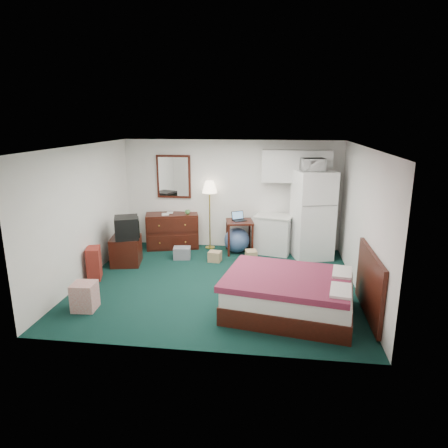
# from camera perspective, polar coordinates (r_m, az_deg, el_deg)

# --- Properties ---
(floor) EXTENTS (5.00, 4.50, 0.01)m
(floor) POSITION_cam_1_polar(r_m,az_deg,el_deg) (7.49, -0.92, -8.43)
(floor) COLOR black
(floor) RESTS_ON ground
(ceiling) EXTENTS (5.00, 4.50, 0.01)m
(ceiling) POSITION_cam_1_polar(r_m,az_deg,el_deg) (6.90, -1.00, 11.02)
(ceiling) COLOR silver
(ceiling) RESTS_ON walls
(walls) EXTENTS (5.01, 4.51, 2.50)m
(walls) POSITION_cam_1_polar(r_m,az_deg,el_deg) (7.09, -0.96, 0.89)
(walls) COLOR silver
(walls) RESTS_ON floor
(mirror) EXTENTS (0.80, 0.06, 1.00)m
(mirror) POSITION_cam_1_polar(r_m,az_deg,el_deg) (9.42, -7.19, 6.74)
(mirror) COLOR white
(mirror) RESTS_ON walls
(upper_cabinets) EXTENTS (1.50, 0.35, 0.70)m
(upper_cabinets) POSITION_cam_1_polar(r_m,az_deg,el_deg) (8.95, 10.32, 8.13)
(upper_cabinets) COLOR silver
(upper_cabinets) RESTS_ON walls
(headboard) EXTENTS (0.06, 1.56, 1.00)m
(headboard) POSITION_cam_1_polar(r_m,az_deg,el_deg) (6.45, 20.08, -8.06)
(headboard) COLOR black
(headboard) RESTS_ON walls
(dresser) EXTENTS (1.30, 0.83, 0.82)m
(dresser) POSITION_cam_1_polar(r_m,az_deg,el_deg) (9.45, -7.38, -0.94)
(dresser) COLOR black
(dresser) RESTS_ON floor
(floor_lamp) EXTENTS (0.42, 0.42, 1.59)m
(floor_lamp) POSITION_cam_1_polar(r_m,az_deg,el_deg) (9.24, -2.04, 1.28)
(floor_lamp) COLOR gold
(floor_lamp) RESTS_ON floor
(desk) EXTENTS (0.69, 0.69, 0.74)m
(desk) POSITION_cam_1_polar(r_m,az_deg,el_deg) (9.04, 2.22, -1.82)
(desk) COLOR black
(desk) RESTS_ON floor
(exercise_ball) EXTENTS (0.67, 0.67, 0.57)m
(exercise_ball) POSITION_cam_1_polar(r_m,az_deg,el_deg) (9.06, 1.84, -2.32)
(exercise_ball) COLOR #3C5484
(exercise_ball) RESTS_ON floor
(kitchen_counter) EXTENTS (0.89, 0.75, 0.84)m
(kitchen_counter) POSITION_cam_1_polar(r_m,az_deg,el_deg) (9.08, 7.09, -1.51)
(kitchen_counter) COLOR silver
(kitchen_counter) RESTS_ON floor
(fridge) EXTENTS (0.96, 0.96, 1.90)m
(fridge) POSITION_cam_1_polar(r_m,az_deg,el_deg) (8.83, 12.53, 1.32)
(fridge) COLOR white
(fridge) RESTS_ON floor
(bed) EXTENTS (2.13, 1.79, 0.61)m
(bed) POSITION_cam_1_polar(r_m,az_deg,el_deg) (6.38, 9.31, -9.95)
(bed) COLOR maroon
(bed) RESTS_ON floor
(tv_stand) EXTENTS (0.69, 0.73, 0.58)m
(tv_stand) POSITION_cam_1_polar(r_m,az_deg,el_deg) (8.59, -13.81, -3.71)
(tv_stand) COLOR black
(tv_stand) RESTS_ON floor
(suitcase) EXTENTS (0.34, 0.43, 0.62)m
(suitcase) POSITION_cam_1_polar(r_m,az_deg,el_deg) (7.97, -18.08, -5.35)
(suitcase) COLOR maroon
(suitcase) RESTS_ON floor
(retail_box) EXTENTS (0.38, 0.38, 0.45)m
(retail_box) POSITION_cam_1_polar(r_m,az_deg,el_deg) (6.81, -19.28, -9.73)
(retail_box) COLOR silver
(retail_box) RESTS_ON floor
(file_bin) EXTENTS (0.40, 0.32, 0.25)m
(file_bin) POSITION_cam_1_polar(r_m,az_deg,el_deg) (8.75, -6.01, -4.12)
(file_bin) COLOR slate
(file_bin) RESTS_ON floor
(cardboard_box_a) EXTENTS (0.29, 0.25, 0.22)m
(cardboard_box_a) POSITION_cam_1_polar(r_m,az_deg,el_deg) (8.54, -1.32, -4.65)
(cardboard_box_a) COLOR tan
(cardboard_box_a) RESTS_ON floor
(cardboard_box_b) EXTENTS (0.28, 0.31, 0.27)m
(cardboard_box_b) POSITION_cam_1_polar(r_m,az_deg,el_deg) (8.49, 3.89, -4.65)
(cardboard_box_b) COLOR tan
(cardboard_box_b) RESTS_ON floor
(laptop) EXTENTS (0.37, 0.35, 0.20)m
(laptop) POSITION_cam_1_polar(r_m,az_deg,el_deg) (8.91, 2.23, 1.07)
(laptop) COLOR black
(laptop) RESTS_ON desk
(crt_tv) EXTENTS (0.64, 0.66, 0.45)m
(crt_tv) POSITION_cam_1_polar(r_m,az_deg,el_deg) (8.39, -13.75, -0.49)
(crt_tv) COLOR black
(crt_tv) RESTS_ON tv_stand
(microwave) EXTENTS (0.53, 0.36, 0.33)m
(microwave) POSITION_cam_1_polar(r_m,az_deg,el_deg) (8.58, 12.58, 8.48)
(microwave) COLOR white
(microwave) RESTS_ON fridge
(book_a) EXTENTS (0.16, 0.06, 0.23)m
(book_a) POSITION_cam_1_polar(r_m,az_deg,el_deg) (9.25, -8.91, 1.98)
(book_a) COLOR tan
(book_a) RESTS_ON dresser
(book_b) EXTENTS (0.15, 0.05, 0.20)m
(book_b) POSITION_cam_1_polar(r_m,az_deg,el_deg) (9.40, -8.20, 2.13)
(book_b) COLOR tan
(book_b) RESTS_ON dresser
(mug) EXTENTS (0.13, 0.10, 0.12)m
(mug) POSITION_cam_1_polar(r_m,az_deg,el_deg) (9.25, -5.23, 1.77)
(mug) COLOR #508E48
(mug) RESTS_ON dresser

